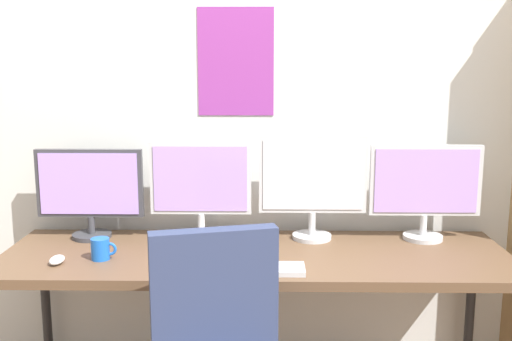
{
  "coord_description": "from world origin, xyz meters",
  "views": [
    {
      "loc": [
        0.04,
        -1.85,
        1.55
      ],
      "look_at": [
        0.0,
        0.65,
        1.09
      ],
      "focal_mm": 41.8,
      "sensor_mm": 36.0,
      "label": 1
    }
  ],
  "objects_px": {
    "monitor_center_left": "(201,185)",
    "desk": "(256,264)",
    "monitor_center_right": "(313,181)",
    "computer_mouse": "(57,260)",
    "coffee_mug": "(101,249)",
    "keyboard_main": "(255,269)",
    "monitor_far_right": "(425,187)",
    "monitor_far_left": "(90,189)"
  },
  "relations": [
    {
      "from": "monitor_center_left",
      "to": "computer_mouse",
      "type": "distance_m",
      "value": 0.7
    },
    {
      "from": "monitor_center_left",
      "to": "keyboard_main",
      "type": "bearing_deg",
      "value": -59.94
    },
    {
      "from": "monitor_center_right",
      "to": "keyboard_main",
      "type": "bearing_deg",
      "value": -120.06
    },
    {
      "from": "monitor_center_left",
      "to": "computer_mouse",
      "type": "xyz_separation_m",
      "value": [
        -0.55,
        -0.37,
        -0.23
      ]
    },
    {
      "from": "monitor_center_right",
      "to": "monitor_far_right",
      "type": "distance_m",
      "value": 0.51
    },
    {
      "from": "monitor_far_right",
      "to": "coffee_mug",
      "type": "height_order",
      "value": "monitor_far_right"
    },
    {
      "from": "keyboard_main",
      "to": "computer_mouse",
      "type": "height_order",
      "value": "computer_mouse"
    },
    {
      "from": "desk",
      "to": "monitor_center_left",
      "type": "height_order",
      "value": "monitor_center_left"
    },
    {
      "from": "coffee_mug",
      "to": "desk",
      "type": "bearing_deg",
      "value": 8.67
    },
    {
      "from": "monitor_far_right",
      "to": "computer_mouse",
      "type": "distance_m",
      "value": 1.63
    },
    {
      "from": "monitor_center_left",
      "to": "monitor_center_right",
      "type": "bearing_deg",
      "value": 0.0
    },
    {
      "from": "desk",
      "to": "computer_mouse",
      "type": "height_order",
      "value": "computer_mouse"
    },
    {
      "from": "monitor_center_left",
      "to": "coffee_mug",
      "type": "xyz_separation_m",
      "value": [
        -0.38,
        -0.31,
        -0.21
      ]
    },
    {
      "from": "desk",
      "to": "coffee_mug",
      "type": "distance_m",
      "value": 0.65
    },
    {
      "from": "monitor_far_right",
      "to": "coffee_mug",
      "type": "bearing_deg",
      "value": -167.59
    },
    {
      "from": "monitor_far_right",
      "to": "computer_mouse",
      "type": "relative_size",
      "value": 5.25
    },
    {
      "from": "monitor_center_right",
      "to": "computer_mouse",
      "type": "bearing_deg",
      "value": -160.95
    },
    {
      "from": "monitor_far_right",
      "to": "monitor_center_right",
      "type": "bearing_deg",
      "value": 180.0
    },
    {
      "from": "keyboard_main",
      "to": "coffee_mug",
      "type": "height_order",
      "value": "coffee_mug"
    },
    {
      "from": "monitor_center_left",
      "to": "desk",
      "type": "bearing_deg",
      "value": -39.67
    },
    {
      "from": "keyboard_main",
      "to": "computer_mouse",
      "type": "bearing_deg",
      "value": 174.62
    },
    {
      "from": "monitor_center_right",
      "to": "monitor_far_right",
      "type": "xyz_separation_m",
      "value": [
        0.51,
        -0.0,
        -0.02
      ]
    },
    {
      "from": "monitor_far_left",
      "to": "monitor_center_right",
      "type": "height_order",
      "value": "monitor_center_right"
    },
    {
      "from": "monitor_center_right",
      "to": "coffee_mug",
      "type": "xyz_separation_m",
      "value": [
        -0.9,
        -0.31,
        -0.23
      ]
    },
    {
      "from": "monitor_center_left",
      "to": "monitor_center_right",
      "type": "height_order",
      "value": "monitor_center_right"
    },
    {
      "from": "monitor_far_right",
      "to": "coffee_mug",
      "type": "xyz_separation_m",
      "value": [
        -1.41,
        -0.31,
        -0.2
      ]
    },
    {
      "from": "monitor_far_left",
      "to": "computer_mouse",
      "type": "distance_m",
      "value": 0.43
    },
    {
      "from": "computer_mouse",
      "to": "coffee_mug",
      "type": "height_order",
      "value": "coffee_mug"
    },
    {
      "from": "monitor_center_left",
      "to": "keyboard_main",
      "type": "distance_m",
      "value": 0.56
    },
    {
      "from": "monitor_center_right",
      "to": "monitor_far_left",
      "type": "bearing_deg",
      "value": -180.0
    },
    {
      "from": "coffee_mug",
      "to": "monitor_far_right",
      "type": "bearing_deg",
      "value": 12.41
    },
    {
      "from": "monitor_far_right",
      "to": "keyboard_main",
      "type": "bearing_deg",
      "value": -150.06
    },
    {
      "from": "coffee_mug",
      "to": "keyboard_main",
      "type": "bearing_deg",
      "value": -11.7
    },
    {
      "from": "monitor_center_left",
      "to": "monitor_far_right",
      "type": "bearing_deg",
      "value": 0.0
    },
    {
      "from": "monitor_center_left",
      "to": "monitor_center_right",
      "type": "relative_size",
      "value": 0.94
    },
    {
      "from": "computer_mouse",
      "to": "coffee_mug",
      "type": "relative_size",
      "value": 0.91
    },
    {
      "from": "monitor_center_left",
      "to": "coffee_mug",
      "type": "bearing_deg",
      "value": -141.08
    },
    {
      "from": "monitor_far_left",
      "to": "monitor_center_right",
      "type": "distance_m",
      "value": 1.02
    },
    {
      "from": "computer_mouse",
      "to": "coffee_mug",
      "type": "bearing_deg",
      "value": 18.85
    },
    {
      "from": "monitor_far_right",
      "to": "computer_mouse",
      "type": "xyz_separation_m",
      "value": [
        -1.57,
        -0.37,
        -0.23
      ]
    },
    {
      "from": "monitor_center_left",
      "to": "computer_mouse",
      "type": "bearing_deg",
      "value": -146.3
    },
    {
      "from": "monitor_center_left",
      "to": "monitor_far_right",
      "type": "distance_m",
      "value": 1.02
    }
  ]
}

